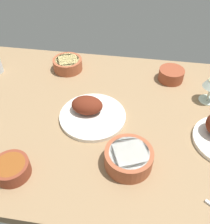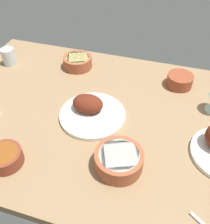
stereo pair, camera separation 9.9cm
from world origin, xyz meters
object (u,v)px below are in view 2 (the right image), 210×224
Objects in this scene: bowl_pasta at (78,61)px; plate_center_main at (91,111)px; bowl_soup at (5,157)px; water_tumbler at (9,57)px; bowl_cream at (119,160)px; bowl_sauce at (180,80)px.

plate_center_main is at bearing -60.43° from bowl_pasta.
bowl_soup is (-2.10, -60.23, -0.23)cm from bowl_pasta.
bowl_pasta is at bearing 12.22° from water_tumbler.
bowl_soup is 61.66cm from water_tumbler.
bowl_soup is at bearing -92.00° from bowl_pasta.
plate_center_main is at bearing -24.52° from water_tumbler.
water_tumbler is at bearing 120.85° from bowl_soup.
bowl_cream is (16.77, -20.23, 1.07)cm from plate_center_main.
plate_center_main is 2.27× the size of bowl_sauce.
plate_center_main is 26.30cm from bowl_cream.
bowl_pasta is 0.88× the size of bowl_cream.
bowl_cream reaches higher than bowl_sauce.
bowl_soup is at bearing -123.30° from plate_center_main.
water_tumbler is (-83.03, -6.38, 1.10)cm from bowl_sauce.
bowl_sauce is at bearing 42.87° from plate_center_main.
bowl_pasta is 49.33cm from bowl_sauce.
plate_center_main reaches higher than bowl_soup.
bowl_pasta is 34.51cm from water_tumbler.
bowl_sauce is 1.39× the size of water_tumbler.
plate_center_main is 35.45cm from bowl_soup.
water_tumbler is at bearing 155.48° from plate_center_main.
plate_center_main is 43.62cm from bowl_sauce.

